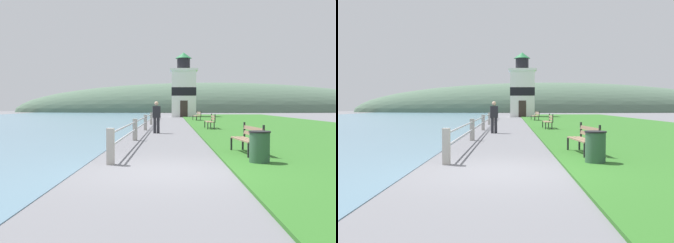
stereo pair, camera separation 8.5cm
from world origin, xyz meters
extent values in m
plane|color=slate|center=(0.00, 0.00, 0.00)|extent=(160.00, 160.00, 0.00)
cube|color=#2D6623|center=(7.48, 19.07, 0.03)|extent=(12.00, 57.20, 0.06)
cube|color=#A8A399|center=(-1.38, 1.00, 0.45)|extent=(0.18, 0.18, 0.91)
cube|color=#A8A399|center=(-1.38, 7.28, 0.45)|extent=(0.18, 0.18, 0.91)
cube|color=#A8A399|center=(-1.38, 13.57, 0.45)|extent=(0.18, 0.18, 0.91)
cube|color=#A8A399|center=(-1.38, 19.85, 0.45)|extent=(0.18, 0.18, 0.91)
cube|color=#A8A399|center=(-1.38, 26.13, 0.45)|extent=(0.18, 0.18, 0.91)
cube|color=#A8A399|center=(-1.38, 32.41, 0.45)|extent=(0.18, 0.18, 0.91)
cylinder|color=#B2B2B7|center=(-1.38, 16.71, 0.77)|extent=(0.06, 31.41, 0.06)
cylinder|color=#B2B2B7|center=(-1.38, 16.71, 0.45)|extent=(0.06, 31.41, 0.06)
cube|color=#846B51|center=(2.17, 2.68, 0.47)|extent=(0.31, 1.75, 0.04)
cube|color=#846B51|center=(2.31, 2.70, 0.47)|extent=(0.31, 1.75, 0.04)
cube|color=#846B51|center=(2.46, 2.72, 0.47)|extent=(0.31, 1.75, 0.04)
cube|color=#846B51|center=(2.54, 2.73, 0.79)|extent=(0.25, 1.75, 0.11)
cube|color=#846B51|center=(2.54, 2.73, 0.63)|extent=(0.25, 1.75, 0.11)
cube|color=black|center=(2.22, 1.83, 0.23)|extent=(0.06, 0.06, 0.45)
cube|color=black|center=(2.03, 3.52, 0.23)|extent=(0.06, 0.06, 0.45)
cube|color=black|center=(2.59, 1.87, 0.23)|extent=(0.06, 0.06, 0.45)
cube|color=black|center=(2.40, 3.57, 0.23)|extent=(0.06, 0.06, 0.45)
cube|color=black|center=(2.64, 1.88, 0.70)|extent=(0.06, 0.06, 0.49)
cube|color=black|center=(2.45, 3.57, 0.70)|extent=(0.06, 0.06, 0.49)
cube|color=#846B51|center=(2.29, 14.35, 0.47)|extent=(0.13, 1.80, 0.04)
cube|color=#846B51|center=(2.43, 14.35, 0.47)|extent=(0.13, 1.80, 0.04)
cube|color=#846B51|center=(2.58, 14.35, 0.47)|extent=(0.13, 1.80, 0.04)
cube|color=#846B51|center=(2.67, 14.35, 0.79)|extent=(0.07, 1.80, 0.11)
cube|color=#846B51|center=(2.67, 14.35, 0.63)|extent=(0.07, 1.80, 0.11)
cube|color=black|center=(2.26, 13.47, 0.23)|extent=(0.05, 0.05, 0.45)
cube|color=black|center=(2.24, 15.22, 0.23)|extent=(0.05, 0.05, 0.45)
cube|color=black|center=(2.63, 13.48, 0.23)|extent=(0.05, 0.05, 0.45)
cube|color=black|center=(2.61, 15.22, 0.23)|extent=(0.05, 0.05, 0.45)
cube|color=black|center=(2.68, 13.48, 0.70)|extent=(0.05, 0.05, 0.49)
cube|color=black|center=(2.66, 15.22, 0.70)|extent=(0.05, 0.05, 0.49)
cube|color=#846B51|center=(2.33, 26.50, 0.47)|extent=(0.33, 1.96, 0.04)
cube|color=#846B51|center=(2.48, 26.52, 0.47)|extent=(0.33, 1.96, 0.04)
cube|color=#846B51|center=(2.63, 26.53, 0.47)|extent=(0.33, 1.96, 0.04)
cube|color=#846B51|center=(2.71, 26.54, 0.79)|extent=(0.27, 1.95, 0.11)
cube|color=#846B51|center=(2.71, 26.54, 0.63)|extent=(0.27, 1.95, 0.11)
cube|color=black|center=(2.40, 25.55, 0.23)|extent=(0.06, 0.06, 0.45)
cube|color=black|center=(2.19, 27.44, 0.23)|extent=(0.06, 0.06, 0.45)
cube|color=black|center=(2.77, 25.59, 0.23)|extent=(0.06, 0.06, 0.45)
cube|color=black|center=(2.56, 27.49, 0.23)|extent=(0.06, 0.06, 0.45)
cube|color=black|center=(2.82, 25.59, 0.70)|extent=(0.06, 0.06, 0.49)
cube|color=black|center=(2.61, 27.49, 0.70)|extent=(0.06, 0.06, 0.49)
cube|color=white|center=(1.65, 38.21, 2.81)|extent=(2.94, 2.94, 5.63)
cube|color=black|center=(1.65, 38.21, 3.10)|extent=(2.98, 2.98, 1.01)
cube|color=white|center=(1.65, 38.21, 5.75)|extent=(3.38, 3.38, 0.25)
cylinder|color=black|center=(1.65, 38.21, 6.55)|extent=(1.62, 1.62, 1.34)
cone|color=#23703D|center=(1.65, 38.21, 7.59)|extent=(2.02, 2.02, 0.74)
cube|color=#332823|center=(1.65, 36.72, 1.00)|extent=(0.90, 0.06, 2.00)
cylinder|color=#28282D|center=(-0.73, 11.24, 0.41)|extent=(0.15, 0.15, 0.81)
cylinder|color=#28282D|center=(-0.55, 11.26, 0.41)|extent=(0.15, 0.15, 0.81)
cube|color=#232328|center=(-0.64, 11.25, 1.12)|extent=(0.43, 0.27, 0.61)
sphere|color=tan|center=(-0.64, 11.25, 1.55)|extent=(0.22, 0.22, 0.22)
cylinder|color=#2D5138|center=(2.32, 0.99, 0.40)|extent=(0.50, 0.50, 0.80)
cylinder|color=black|center=(2.32, 0.99, 0.82)|extent=(0.54, 0.54, 0.04)
ellipsoid|color=#4C6651|center=(8.00, 68.13, 0.00)|extent=(80.00, 16.00, 12.00)
camera|label=1|loc=(0.13, -8.25, 1.49)|focal=40.00mm
camera|label=2|loc=(0.22, -8.25, 1.49)|focal=40.00mm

